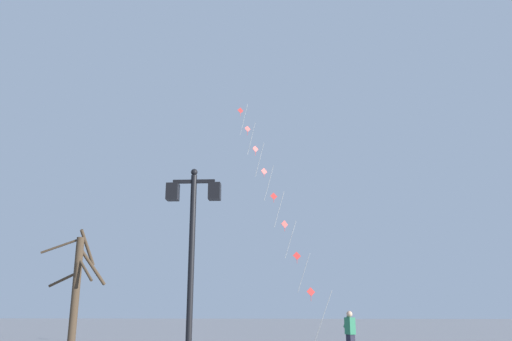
% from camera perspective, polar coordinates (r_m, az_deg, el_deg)
% --- Properties ---
extents(twin_lantern_lamp_post, '(1.28, 0.28, 5.01)m').
position_cam_1_polar(twin_lantern_lamp_post, '(11.86, -7.21, -7.08)').
color(twin_lantern_lamp_post, black).
rests_on(twin_lantern_lamp_post, ground_plane).
extents(kite_train, '(4.75, 9.15, 14.17)m').
position_cam_1_polar(kite_train, '(26.10, 2.05, -3.04)').
color(kite_train, brown).
rests_on(kite_train, ground_plane).
extents(kite_flyer, '(0.41, 0.62, 1.71)m').
position_cam_1_polar(kite_flyer, '(19.74, 10.58, -17.66)').
color(kite_flyer, '#1E1E2D').
rests_on(kite_flyer, ground_plane).
extents(bare_tree, '(1.68, 1.23, 3.98)m').
position_cam_1_polar(bare_tree, '(15.21, -19.66, -13.30)').
color(bare_tree, '#423323').
rests_on(bare_tree, ground_plane).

